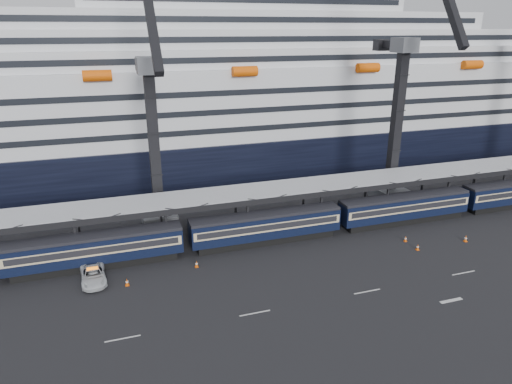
% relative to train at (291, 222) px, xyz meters
% --- Properties ---
extents(ground, '(260.00, 260.00, 0.00)m').
position_rel_train_xyz_m(ground, '(4.65, -10.00, -2.20)').
color(ground, black).
rests_on(ground, ground).
extents(lane_markings, '(111.00, 4.27, 0.02)m').
position_rel_train_xyz_m(lane_markings, '(12.80, -15.23, -2.19)').
color(lane_markings, beige).
rests_on(lane_markings, ground).
extents(train, '(133.05, 3.00, 4.05)m').
position_rel_train_xyz_m(train, '(0.00, 0.00, 0.00)').
color(train, black).
rests_on(train, ground).
extents(canopy, '(130.00, 6.25, 5.53)m').
position_rel_train_xyz_m(canopy, '(4.65, 4.00, 3.05)').
color(canopy, '#9FA2A7').
rests_on(canopy, ground).
extents(cruise_ship, '(214.09, 28.84, 34.00)m').
position_rel_train_xyz_m(cruise_ship, '(3.57, 35.99, 10.14)').
color(cruise_ship, black).
rests_on(cruise_ship, ground).
extents(crane_dark_near, '(4.50, 17.75, 35.08)m').
position_rel_train_xyz_m(crane_dark_near, '(-15.35, 8.59, 9.73)').
color(crane_dark_near, '#494C51').
rests_on(crane_dark_near, ground).
extents(crane_dark_mid, '(4.50, 18.24, 39.64)m').
position_rel_train_xyz_m(crane_dark_mid, '(19.65, 7.59, 11.16)').
color(crane_dark_mid, '#494C51').
rests_on(crane_dark_mid, ground).
extents(pickup_truck, '(2.82, 5.50, 1.48)m').
position_rel_train_xyz_m(pickup_truck, '(-23.77, -3.28, -1.46)').
color(pickup_truck, silver).
rests_on(pickup_truck, ground).
extents(traffic_cone_b, '(0.41, 0.41, 0.81)m').
position_rel_train_xyz_m(traffic_cone_b, '(-20.47, -5.20, -1.80)').
color(traffic_cone_b, '#E65507').
rests_on(traffic_cone_b, ground).
extents(traffic_cone_c, '(0.40, 0.40, 0.79)m').
position_rel_train_xyz_m(traffic_cone_c, '(-12.85, -3.61, -1.81)').
color(traffic_cone_c, '#E65507').
rests_on(traffic_cone_c, ground).
extents(traffic_cone_d, '(0.38, 0.38, 0.76)m').
position_rel_train_xyz_m(traffic_cone_d, '(13.31, -7.77, -1.82)').
color(traffic_cone_d, '#E65507').
rests_on(traffic_cone_d, ground).
extents(traffic_cone_e, '(0.37, 0.37, 0.75)m').
position_rel_train_xyz_m(traffic_cone_e, '(13.33, -5.32, -1.83)').
color(traffic_cone_e, '#E65507').
rests_on(traffic_cone_e, ground).
extents(traffic_cone_f, '(0.42, 0.42, 0.85)m').
position_rel_train_xyz_m(traffic_cone_f, '(20.45, -7.70, -1.78)').
color(traffic_cone_f, '#E65507').
rests_on(traffic_cone_f, ground).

